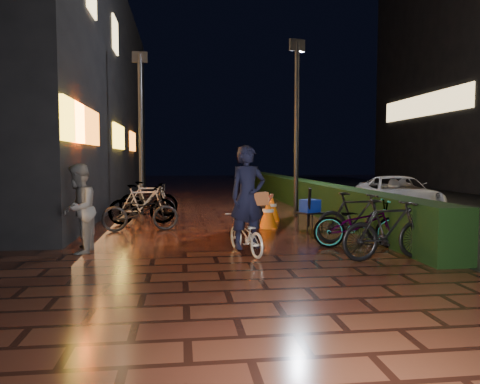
{
  "coord_description": "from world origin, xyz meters",
  "views": [
    {
      "loc": [
        -1.16,
        -9.0,
        1.8
      ],
      "look_at": [
        0.06,
        0.63,
        1.1
      ],
      "focal_mm": 35.0,
      "sensor_mm": 36.0,
      "label": 1
    }
  ],
  "objects": [
    {
      "name": "traffic_barrier",
      "position": [
        1.25,
        3.49,
        0.38
      ],
      "size": [
        0.88,
        1.9,
        0.77
      ],
      "color": "#DD600B",
      "rests_on": "ground"
    },
    {
      "name": "ground",
      "position": [
        0.0,
        0.0,
        0.0
      ],
      "size": [
        80.0,
        80.0,
        0.0
      ],
      "primitive_type": "plane",
      "color": "#381911",
      "rests_on": "ground"
    },
    {
      "name": "van",
      "position": [
        5.75,
        5.26,
        0.62
      ],
      "size": [
        2.79,
        4.68,
        1.22
      ],
      "primitive_type": "imported",
      "rotation": [
        0.0,
        0.0,
        -0.19
      ],
      "color": "#B6B7BC",
      "rests_on": "ground"
    },
    {
      "name": "hedge",
      "position": [
        3.3,
        8.0,
        0.5
      ],
      "size": [
        0.7,
        20.0,
        1.0
      ],
      "primitive_type": "cube",
      "color": "black",
      "rests_on": "ground"
    },
    {
      "name": "parked_bikes_hedge",
      "position": [
        2.46,
        -0.25,
        0.52
      ],
      "size": [
        2.02,
        2.42,
        1.09
      ],
      "color": "black",
      "rests_on": "ground"
    },
    {
      "name": "cart_assembly",
      "position": [
        2.06,
        2.41,
        0.56
      ],
      "size": [
        0.72,
        0.78,
        1.09
      ],
      "color": "black",
      "rests_on": "ground"
    },
    {
      "name": "cyclist",
      "position": [
        0.05,
        -0.44,
        0.76
      ],
      "size": [
        0.88,
        1.5,
        2.04
      ],
      "color": "white",
      "rests_on": "ground"
    },
    {
      "name": "lamp_post_sf",
      "position": [
        -2.44,
        6.51,
        2.87
      ],
      "size": [
        0.5,
        0.14,
        5.21
      ],
      "color": "black",
      "rests_on": "ground"
    },
    {
      "name": "parked_bikes_storefront",
      "position": [
        -2.2,
        4.64,
        0.51
      ],
      "size": [
        1.98,
        4.38,
        1.09
      ],
      "color": "black",
      "rests_on": "ground"
    },
    {
      "name": "bystander_person",
      "position": [
        -3.08,
        0.08,
        0.85
      ],
      "size": [
        0.67,
        0.85,
        1.7
      ],
      "primitive_type": "imported",
      "rotation": [
        0.0,
        0.0,
        -1.6
      ],
      "color": "slate",
      "rests_on": "ground"
    },
    {
      "name": "lamp_post_hedge",
      "position": [
        2.38,
        5.12,
        2.97
      ],
      "size": [
        0.52,
        0.22,
        5.41
      ],
      "color": "black",
      "rests_on": "ground"
    }
  ]
}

